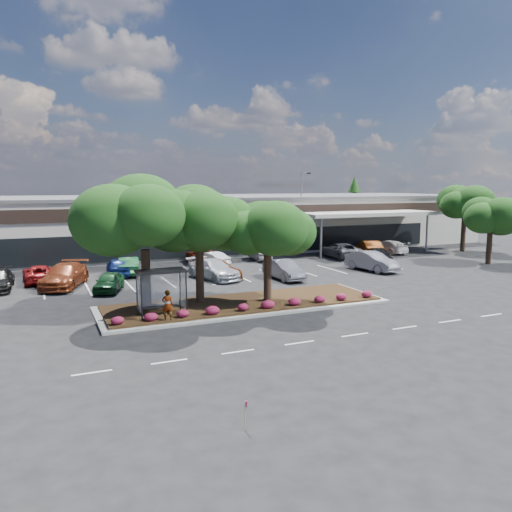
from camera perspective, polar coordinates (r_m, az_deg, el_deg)
name	(u,v)px	position (r m, az deg, el deg)	size (l,w,h in m)	color
ground	(303,318)	(29.01, 5.35, -7.03)	(160.00, 160.00, 0.00)	black
retail_store	(163,223)	(60.09, -10.54, 3.78)	(80.40, 25.20, 6.25)	beige
landscape_island	(244,304)	(31.62, -1.39, -5.48)	(18.00, 6.00, 0.26)	#A0A19B
lane_markings	(234,285)	(38.15, -2.49, -3.31)	(33.12, 20.06, 0.01)	silver
shrub_row	(257,305)	(29.66, 0.17, -5.64)	(17.00, 0.80, 0.50)	#9C1842
bus_shelter	(161,279)	(28.55, -10.85, -2.64)	(2.75, 1.55, 2.59)	black
island_tree_west	(145,243)	(29.67, -12.57, 1.43)	(7.20, 7.20, 7.89)	#19340E
island_tree_mid	(199,244)	(31.23, -6.50, 1.37)	(6.60, 6.60, 7.32)	#19340E
island_tree_east	(268,250)	(31.33, 1.34, 0.69)	(5.80, 5.80, 6.50)	#19340E
tree_east_near	(490,230)	(52.73, 25.19, 2.66)	(5.60, 5.60, 6.51)	#19340E
tree_east_far	(464,218)	(61.75, 22.69, 4.01)	(6.40, 6.40, 7.62)	#19340E
conifer_north_east	(354,204)	(83.47, 11.11, 5.87)	(3.96, 3.96, 9.00)	#19340E
person_waiting	(167,305)	(27.62, -10.08, -5.53)	(0.61, 0.40, 1.68)	#594C47
light_pole	(302,215)	(60.07, 5.26, 4.73)	(1.43, 0.55, 9.16)	#A0A19B
survey_stake	(246,411)	(16.16, -1.18, -17.33)	(0.08, 0.14, 0.96)	tan
car_1	(64,275)	(39.94, -21.05, -2.09)	(2.41, 5.93, 1.72)	maroon
car_2	(109,282)	(37.29, -16.46, -2.85)	(1.60, 3.99, 1.36)	#12411D
car_3	(213,269)	(40.51, -4.89, -1.53)	(2.22, 5.46, 1.58)	silver
car_4	(216,269)	(41.04, -4.59, -1.46)	(2.11, 5.19, 1.51)	#83370F
car_5	(284,270)	(40.35, 3.18, -1.58)	(1.64, 4.70, 1.55)	#595A61
car_6	(372,261)	(45.37, 13.09, -0.60)	(1.80, 5.15, 1.70)	slate
car_7	(371,259)	(46.65, 13.02, -0.38)	(1.98, 4.93, 1.68)	silver
car_8	(379,255)	(50.77, 13.92, 0.07)	(1.86, 4.57, 1.33)	black
car_9	(39,274)	(42.56, -23.57, -1.87)	(2.25, 4.88, 1.36)	maroon
car_10	(118,267)	(43.32, -15.49, -1.20)	(1.82, 4.53, 1.54)	navy
car_11	(128,266)	(43.70, -14.37, -1.08)	(1.62, 4.65, 1.53)	#1D562D
car_12	(203,256)	(48.39, -6.09, -0.01)	(2.52, 5.46, 1.52)	maroon
car_13	(210,259)	(46.57, -5.33, -0.38)	(1.49, 4.28, 1.41)	silver
car_14	(260,254)	(50.32, 0.42, 0.25)	(1.43, 4.09, 1.35)	#545259
car_15	(340,250)	(52.85, 9.62, 0.63)	(2.58, 5.60, 1.56)	#5B5C64
car_16	(369,248)	(54.77, 12.77, 0.89)	(1.81, 5.20, 1.71)	#632B0B
car_17	(388,247)	(57.60, 14.87, 1.02)	(2.01, 4.96, 1.44)	white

